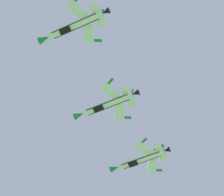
{
  "coord_description": "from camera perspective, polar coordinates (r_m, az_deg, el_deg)",
  "views": [
    {
      "loc": [
        0.31,
        -2.46,
        1.43
      ],
      "look_at": [
        -37.22,
        34.54,
        84.04
      ],
      "focal_mm": 69.19,
      "sensor_mm": 36.0,
      "label": 1
    }
  ],
  "objects": [
    {
      "name": "fighter_jet_lead",
      "position": [
        88.27,
        -5.03,
        9.5
      ],
      "size": [
        15.4,
        10.17,
        4.39
      ],
      "rotation": [
        0.0,
        0.14,
        1.93
      ],
      "color": "silver"
    },
    {
      "name": "fighter_jet_left_wing",
      "position": [
        96.36,
        -0.71,
        -0.85
      ],
      "size": [
        15.4,
        10.07,
        4.38
      ],
      "rotation": [
        0.0,
        0.21,
        1.93
      ],
      "color": "silver"
    },
    {
      "name": "fighter_jet_right_wing",
      "position": [
        107.88,
        3.74,
        -8.1
      ],
      "size": [
        15.4,
        10.18,
        4.39
      ],
      "rotation": [
        0.0,
        0.13,
        1.93
      ],
      "color": "silver"
    }
  ]
}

